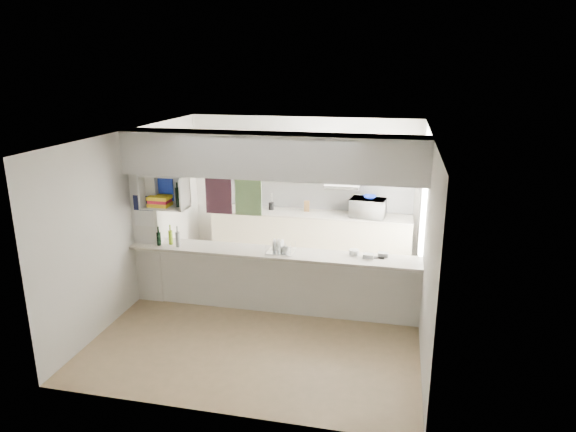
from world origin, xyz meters
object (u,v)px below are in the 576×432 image
(microwave, at_px, (368,208))
(wine_bottles, at_px, (169,238))
(bowl, at_px, (370,197))
(dish_rack, at_px, (281,247))

(microwave, xyz_separation_m, wine_bottles, (-2.75, -2.13, -0.05))
(bowl, bearing_deg, microwave, -170.42)
(wine_bottles, bearing_deg, microwave, 37.68)
(microwave, distance_m, bowl, 0.19)
(microwave, distance_m, dish_rack, 2.34)
(microwave, height_order, wine_bottles, microwave)
(dish_rack, distance_m, wine_bottles, 1.66)
(wine_bottles, bearing_deg, dish_rack, 2.10)
(microwave, relative_size, wine_bottles, 1.65)
(bowl, distance_m, wine_bottles, 3.50)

